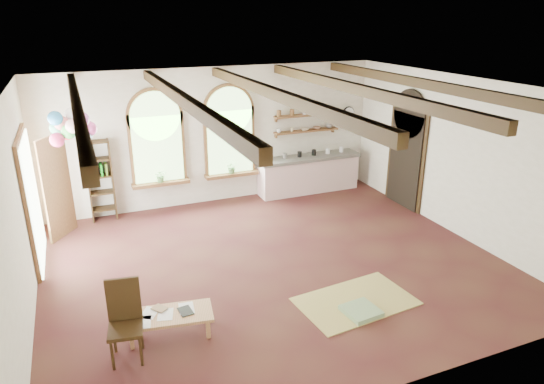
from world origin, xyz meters
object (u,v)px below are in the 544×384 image
coffee_table (169,316)px  side_chair (127,337)px  balloon_cluster (73,127)px  kitchen_counter (308,174)px

coffee_table → side_chair: 0.67m
side_chair → balloon_cluster: (-0.30, 3.97, 2.01)m
coffee_table → balloon_cluster: balloon_cluster is taller
side_chair → balloon_cluster: balloon_cluster is taller
kitchen_counter → side_chair: size_ratio=2.43×
kitchen_counter → coffee_table: bearing=-134.3°
coffee_table → balloon_cluster: 4.32m
coffee_table → balloon_cluster: size_ratio=1.11×
kitchen_counter → coffee_table: size_ratio=2.08×
kitchen_counter → side_chair: (-5.10, -4.87, -0.16)m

